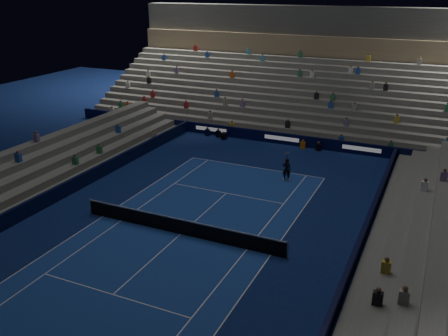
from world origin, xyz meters
name	(u,v)px	position (x,y,z in m)	size (l,w,h in m)	color
ground	(181,234)	(0.00, 0.00, 0.00)	(90.00, 90.00, 0.00)	#0D1C51
court_surface	(181,234)	(0.00, 0.00, 0.01)	(10.97, 23.77, 0.01)	navy
sponsor_barrier_far	(282,138)	(0.00, 18.50, 0.50)	(44.00, 0.25, 1.00)	black
sponsor_barrier_east	(352,265)	(9.70, 0.00, 0.50)	(0.25, 37.00, 1.00)	black
sponsor_barrier_west	(50,197)	(-9.70, 0.00, 0.50)	(0.25, 37.00, 1.00)	black
grandstand_main	(312,87)	(0.00, 27.90, 3.38)	(44.00, 15.20, 11.20)	slate
grandstand_east	(428,274)	(13.17, 0.00, 0.92)	(5.00, 37.00, 2.50)	slate
grandstand_west	(9,183)	(-13.17, 0.00, 0.92)	(5.00, 37.00, 2.50)	slate
tennis_net	(180,226)	(0.00, 0.00, 0.50)	(12.90, 0.10, 1.10)	#B2B2B7
tennis_player	(287,169)	(2.99, 10.40, 0.85)	(0.62, 0.41, 1.70)	black
broadcast_camera	(224,136)	(-5.33, 17.64, 0.31)	(0.47, 0.91, 0.60)	black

